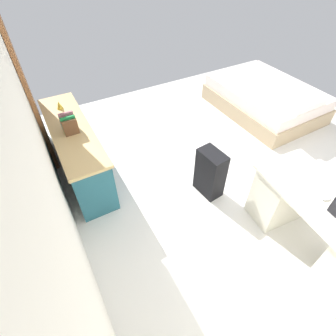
% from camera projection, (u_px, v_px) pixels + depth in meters
% --- Properties ---
extents(ground_plane, '(5.82, 5.82, 0.00)m').
position_uv_depth(ground_plane, '(243.00, 170.00, 3.79)').
color(ground_plane, silver).
extents(wall_back, '(4.64, 0.10, 2.76)m').
position_uv_depth(wall_back, '(34.00, 148.00, 1.99)').
color(wall_back, white).
rests_on(wall_back, ground_plane).
extents(door_wooden, '(0.88, 0.05, 2.04)m').
position_uv_depth(door_wooden, '(28.00, 91.00, 3.38)').
color(door_wooden, brown).
rests_on(door_wooden, ground_plane).
extents(desk, '(1.49, 0.78, 0.74)m').
position_uv_depth(desk, '(316.00, 225.00, 2.67)').
color(desk, silver).
rests_on(desk, ground_plane).
extents(credenza, '(1.80, 0.48, 0.76)m').
position_uv_depth(credenza, '(77.00, 151.00, 3.51)').
color(credenza, '#235B6B').
rests_on(credenza, ground_plane).
extents(bed, '(1.92, 1.43, 0.58)m').
position_uv_depth(bed, '(265.00, 99.00, 4.77)').
color(bed, tan).
rests_on(bed, ground_plane).
extents(suitcase_black, '(0.38, 0.26, 0.65)m').
position_uv_depth(suitcase_black, '(210.00, 173.00, 3.28)').
color(suitcase_black, black).
rests_on(suitcase_black, ground_plane).
extents(computer_mouse, '(0.07, 0.10, 0.03)m').
position_uv_depth(computer_mouse, '(326.00, 198.00, 2.45)').
color(computer_mouse, white).
rests_on(computer_mouse, desk).
extents(book_row, '(0.19, 0.17, 0.24)m').
position_uv_depth(book_row, '(69.00, 124.00, 3.12)').
color(book_row, brown).
rests_on(book_row, credenza).
extents(figurine_small, '(0.08, 0.08, 0.11)m').
position_uv_depth(figurine_small, '(59.00, 105.00, 3.53)').
color(figurine_small, gold).
rests_on(figurine_small, credenza).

